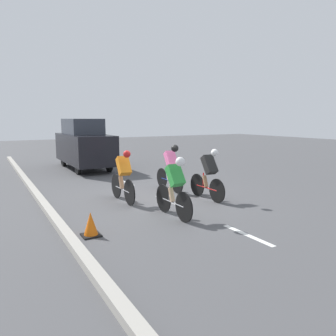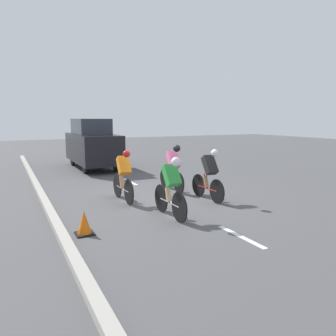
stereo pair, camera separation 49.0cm
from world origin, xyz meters
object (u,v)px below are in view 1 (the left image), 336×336
traffic_cone (91,225)px  support_car (84,144)px  cyclist_orange (123,176)px  cyclist_pink (171,166)px  cyclist_black (209,173)px  cyclist_green (175,186)px

traffic_cone → support_car: bearing=-104.9°
cyclist_orange → traffic_cone: (1.59, 2.19, -0.52)m
cyclist_pink → cyclist_black: cyclist_pink is taller
cyclist_pink → support_car: support_car is taller
support_car → cyclist_green: bearing=88.2°
cyclist_pink → cyclist_black: 1.59m
cyclist_pink → cyclist_black: bearing=102.9°
support_car → traffic_cone: bearing=75.1°
support_car → cyclist_black: bearing=100.8°
cyclist_green → support_car: (-0.27, -8.63, 0.39)m
cyclist_pink → cyclist_black: size_ratio=1.02×
cyclist_black → cyclist_green: bearing=30.1°
cyclist_pink → cyclist_green: (1.38, 2.55, -0.04)m
cyclist_pink → support_car: bearing=-79.7°
cyclist_black → cyclist_orange: bearing=-23.4°
cyclist_black → support_car: (1.46, -7.63, 0.38)m
cyclist_green → cyclist_black: bearing=-149.9°
cyclist_black → support_car: support_car is taller
cyclist_pink → cyclist_orange: 1.96m
cyclist_green → support_car: bearing=-91.8°
cyclist_green → cyclist_orange: cyclist_orange is taller
cyclist_pink → traffic_cone: cyclist_pink is taller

